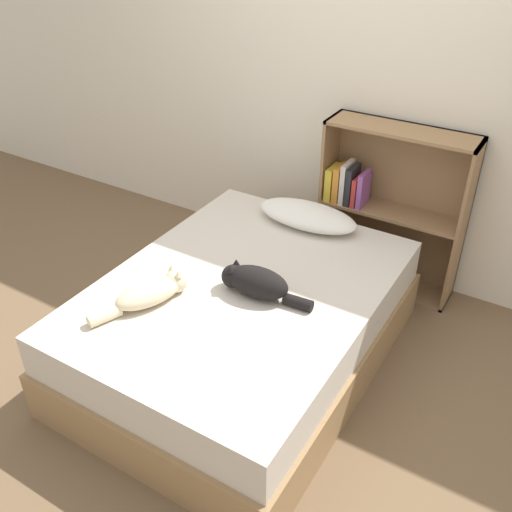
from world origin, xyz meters
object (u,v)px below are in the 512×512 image
Objects in this scene: cat_light at (152,292)px; bed at (243,324)px; cat_dark at (255,282)px; bookshelf at (387,204)px; pillow at (307,215)px.

bed is at bearing -20.52° from cat_light.
cat_dark is 1.22m from bookshelf.
cat_light is (-0.31, -0.35, 0.32)m from bed.
bed is 1.25m from bookshelf.
bookshelf is at bearing -105.99° from cat_dark.
cat_dark is (0.10, -0.77, 0.02)m from pillow.
pillow reaches higher than bed.
cat_light is at bearing 33.21° from cat_dark.
bookshelf reaches higher than bed.
pillow is (-0.00, 0.73, 0.32)m from bed.
bed is at bearing -89.73° from pillow.
cat_dark is at bearing -82.30° from pillow.
pillow is at bearing -86.47° from cat_dark.
pillow is 0.78m from cat_dark.
bookshelf is (0.35, 0.42, -0.02)m from pillow.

